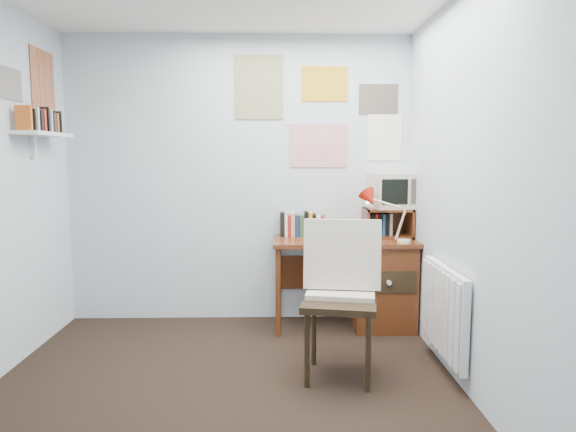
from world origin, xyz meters
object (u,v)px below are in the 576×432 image
at_px(desk, 375,280).
at_px(wall_shelf, 44,134).
at_px(desk_chair, 340,303).
at_px(radiator, 444,311).
at_px(desk_lamp, 405,219).
at_px(tv_riser, 387,223).
at_px(crt_tv, 392,189).

bearing_deg(desk, wall_shelf, -171.60).
relative_size(desk_chair, radiator, 1.26).
height_order(desk_lamp, tv_riser, desk_lamp).
distance_m(radiator, wall_shelf, 3.15).
bearing_deg(desk_chair, desk_lamp, 64.02).
relative_size(desk_lamp, crt_tv, 1.10).
relative_size(desk_chair, wall_shelf, 1.63).
height_order(desk_chair, tv_riser, tv_riser).
relative_size(tv_riser, wall_shelf, 0.65).
xyz_separation_m(desk, tv_riser, (0.12, 0.11, 0.48)).
xyz_separation_m(desk_chair, wall_shelf, (-2.14, 0.64, 1.12)).
relative_size(desk, wall_shelf, 1.94).
relative_size(desk, desk_chair, 1.19).
xyz_separation_m(tv_riser, crt_tv, (0.04, 0.02, 0.29)).
height_order(crt_tv, radiator, crt_tv).
xyz_separation_m(desk_lamp, crt_tv, (-0.03, 0.34, 0.22)).
bearing_deg(wall_shelf, desk_lamp, 3.63).
height_order(desk_lamp, crt_tv, crt_tv).
distance_m(desk_lamp, radiator, 0.91).
bearing_deg(radiator, desk_chair, -172.71).
bearing_deg(tv_riser, radiator, -80.72).
bearing_deg(radiator, desk_lamp, 98.01).
bearing_deg(tv_riser, desk_lamp, -77.82).
distance_m(crt_tv, radiator, 1.31).
height_order(desk, crt_tv, crt_tv).
xyz_separation_m(desk, crt_tv, (0.16, 0.13, 0.77)).
relative_size(crt_tv, radiator, 0.44).
bearing_deg(wall_shelf, radiator, -10.89).
height_order(desk, tv_riser, tv_riser).
xyz_separation_m(desk_lamp, wall_shelf, (-2.76, -0.17, 0.67)).
distance_m(tv_riser, crt_tv, 0.29).
bearing_deg(desk_lamp, wall_shelf, 177.48).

